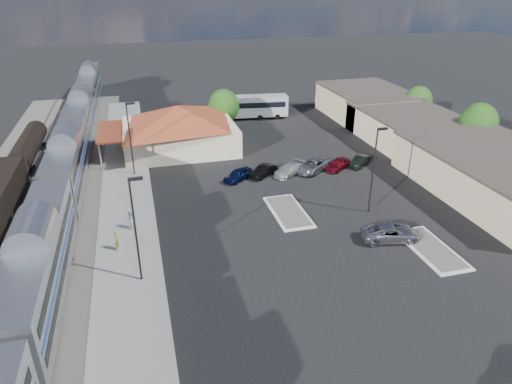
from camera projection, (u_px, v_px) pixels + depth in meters
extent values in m
plane|color=black|center=(256.00, 227.00, 44.14)|extent=(280.00, 280.00, 0.00)
cube|color=#4C4944|center=(35.00, 215.00, 46.19)|extent=(16.00, 100.00, 0.12)
cube|color=gray|center=(127.00, 213.00, 46.53)|extent=(5.50, 92.00, 0.18)
cube|color=silver|center=(39.00, 264.00, 33.17)|extent=(3.00, 20.00, 5.00)
cube|color=black|center=(47.00, 294.00, 34.35)|extent=(2.20, 16.00, 0.60)
cube|color=silver|center=(68.00, 161.00, 51.48)|extent=(3.00, 20.00, 5.00)
cube|color=black|center=(73.00, 183.00, 52.66)|extent=(2.20, 16.00, 0.60)
cube|color=silver|center=(82.00, 112.00, 69.80)|extent=(3.00, 20.00, 5.00)
cube|color=black|center=(85.00, 130.00, 70.98)|extent=(2.20, 16.00, 0.60)
cube|color=silver|center=(90.00, 84.00, 88.11)|extent=(3.00, 20.00, 5.00)
cube|color=black|center=(92.00, 98.00, 89.29)|extent=(2.20, 16.00, 0.60)
cube|color=black|center=(3.00, 215.00, 45.69)|extent=(2.20, 12.00, 0.60)
cylinder|color=black|center=(28.00, 146.00, 58.87)|extent=(2.80, 14.00, 2.80)
cube|color=black|center=(31.00, 159.00, 59.65)|extent=(2.20, 12.00, 0.60)
cube|color=beige|center=(180.00, 137.00, 63.25)|extent=(15.00, 12.00, 3.60)
pyramid|color=maroon|center=(178.00, 115.00, 61.91)|extent=(15.30, 12.24, 2.60)
cube|color=maroon|center=(110.00, 131.00, 60.48)|extent=(3.20, 9.60, 0.25)
cube|color=#C6B28C|center=(503.00, 177.00, 49.78)|extent=(14.00, 22.00, 4.20)
cube|color=#3F3833|center=(508.00, 158.00, 48.81)|extent=(14.40, 22.40, 0.30)
cube|color=#C6B28C|center=(411.00, 129.00, 65.52)|extent=(12.00, 18.00, 4.00)
cube|color=#3F3833|center=(414.00, 115.00, 64.60)|extent=(12.40, 18.40, 0.30)
cube|color=#C6B28C|center=(366.00, 104.00, 77.62)|extent=(12.00, 16.00, 4.50)
cube|color=#3F3833|center=(367.00, 90.00, 76.59)|extent=(12.40, 16.40, 0.30)
cube|color=silver|center=(288.00, 212.00, 46.79)|extent=(3.30, 7.50, 0.15)
cube|color=#4C4944|center=(288.00, 211.00, 46.75)|extent=(2.70, 6.90, 0.10)
cube|color=silver|center=(431.00, 249.00, 40.40)|extent=(3.30, 7.50, 0.15)
cube|color=#4C4944|center=(431.00, 248.00, 40.37)|extent=(2.70, 6.90, 0.10)
cylinder|color=black|center=(136.00, 232.00, 34.40)|extent=(0.16, 0.16, 9.00)
cube|color=black|center=(136.00, 179.00, 32.65)|extent=(1.00, 0.25, 0.22)
cylinder|color=black|center=(130.00, 140.00, 53.59)|extent=(0.16, 0.16, 9.00)
cube|color=black|center=(130.00, 103.00, 51.84)|extent=(1.00, 0.25, 0.22)
cylinder|color=black|center=(373.00, 172.00, 45.01)|extent=(0.16, 0.16, 9.00)
cube|color=black|center=(383.00, 129.00, 43.26)|extent=(1.00, 0.25, 0.22)
cylinder|color=#382314|center=(474.00, 143.00, 61.93)|extent=(0.30, 0.30, 2.86)
ellipsoid|color=#194B15|center=(479.00, 123.00, 60.73)|extent=(4.94, 4.94, 5.46)
cylinder|color=#382314|center=(416.00, 116.00, 74.21)|extent=(0.30, 0.30, 2.55)
ellipsoid|color=#194B15|center=(418.00, 101.00, 73.14)|extent=(4.41, 4.41, 4.87)
cylinder|color=#382314|center=(224.00, 123.00, 70.42)|extent=(0.30, 0.30, 2.73)
ellipsoid|color=#194B15|center=(224.00, 106.00, 69.27)|extent=(4.71, 4.71, 5.21)
imported|color=gray|center=(391.00, 233.00, 41.65)|extent=(5.80, 3.51, 1.51)
cube|color=silver|center=(252.00, 106.00, 76.71)|extent=(12.18, 3.93, 3.39)
cube|color=black|center=(252.00, 104.00, 76.53)|extent=(11.23, 3.86, 0.90)
cylinder|color=black|center=(277.00, 117.00, 76.95)|extent=(0.93, 0.40, 0.90)
cylinder|color=black|center=(275.00, 113.00, 79.04)|extent=(0.93, 0.40, 0.90)
cylinder|color=black|center=(232.00, 119.00, 75.92)|extent=(0.93, 0.40, 0.90)
cylinder|color=black|center=(230.00, 115.00, 78.00)|extent=(0.93, 0.40, 0.90)
imported|color=#AEC53D|center=(117.00, 240.00, 39.74)|extent=(0.49, 0.71, 1.89)
imported|color=silver|center=(130.00, 220.00, 43.10)|extent=(0.92, 1.06, 1.86)
imported|color=#0C153C|center=(238.00, 175.00, 53.96)|extent=(4.26, 3.82, 1.40)
imported|color=black|center=(263.00, 171.00, 54.98)|extent=(4.09, 3.59, 1.34)
imported|color=silver|center=(289.00, 169.00, 55.47)|extent=(4.91, 4.35, 1.37)
imported|color=gray|center=(313.00, 166.00, 56.46)|extent=(5.58, 5.04, 1.44)
imported|color=maroon|center=(338.00, 164.00, 56.96)|extent=(4.21, 3.76, 1.38)
imported|color=black|center=(360.00, 161.00, 57.99)|extent=(3.83, 3.52, 1.27)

